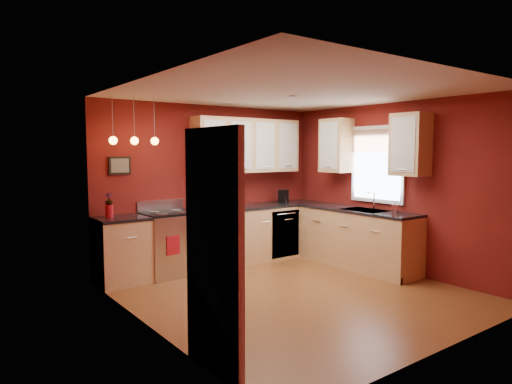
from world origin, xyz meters
TOP-DOWN VIEW (x-y plane):
  - floor at (0.00, 0.00)m, footprint 4.20×4.20m
  - ceiling at (0.00, 0.00)m, footprint 4.00×4.20m
  - wall_back at (0.00, 2.10)m, footprint 4.00×0.02m
  - wall_front at (0.00, -2.10)m, footprint 4.00×0.02m
  - wall_left at (-2.00, 0.00)m, footprint 0.02×4.20m
  - wall_right at (2.00, 0.00)m, footprint 0.02×4.20m
  - base_cabinets_back_left at (-1.65, 1.80)m, footprint 0.70×0.60m
  - base_cabinets_back_right at (0.73, 1.80)m, footprint 2.54×0.60m
  - base_cabinets_right at (1.70, 0.45)m, footprint 0.60×2.10m
  - counter_back_left at (-1.65, 1.80)m, footprint 0.70×0.62m
  - counter_back_right at (0.73, 1.80)m, footprint 2.54×0.62m
  - counter_right at (1.70, 0.45)m, footprint 0.62×2.10m
  - gas_range at (-0.92, 1.80)m, footprint 0.76×0.64m
  - dishwasher_front at (1.10, 1.51)m, footprint 0.60×0.02m
  - sink at (1.70, 0.30)m, footprint 0.50×0.70m
  - window at (1.97, 0.30)m, footprint 0.06×1.02m
  - door_left_wall at (-1.97, -1.20)m, footprint 0.12×0.82m
  - upper_cabinets_back at (0.60, 1.93)m, footprint 2.00×0.35m
  - upper_cabinets_right at (1.82, 0.32)m, footprint 0.35×1.95m
  - wall_picture at (-1.55, 2.08)m, footprint 0.32×0.03m
  - pendant_lights at (-1.45, 1.75)m, footprint 0.71×0.11m
  - red_canister at (-0.45, 1.87)m, footprint 0.12×0.12m
  - red_vase at (-1.79, 1.89)m, footprint 0.11×0.11m
  - flowers at (-1.79, 1.89)m, footprint 0.13×0.13m
  - coffee_maker at (1.34, 1.84)m, footprint 0.19×0.19m
  - soap_pump at (1.84, -0.16)m, footprint 0.09×0.09m
  - dish_towel at (-1.02, 1.47)m, footprint 0.20×0.01m

SIDE VIEW (x-z plane):
  - floor at x=0.00m, z-range 0.00..0.00m
  - base_cabinets_back_left at x=-1.65m, z-range 0.00..0.90m
  - base_cabinets_back_right at x=0.73m, z-range 0.00..0.90m
  - base_cabinets_right at x=1.70m, z-range 0.00..0.90m
  - dishwasher_front at x=1.10m, z-range 0.05..0.85m
  - gas_range at x=-0.92m, z-range -0.07..1.04m
  - dish_towel at x=-1.02m, z-range 0.38..0.66m
  - sink at x=1.70m, z-range 0.75..1.08m
  - counter_back_left at x=-1.65m, z-range 0.90..0.94m
  - counter_back_right at x=0.73m, z-range 0.90..0.94m
  - counter_right at x=1.70m, z-range 0.90..0.94m
  - door_left_wall at x=-1.97m, z-range 0.00..2.05m
  - red_vase at x=-1.79m, z-range 0.94..1.12m
  - red_canister at x=-0.45m, z-range 0.94..1.12m
  - soap_pump at x=1.84m, z-range 0.94..1.12m
  - coffee_maker at x=1.34m, z-range 0.93..1.16m
  - flowers at x=-1.79m, z-range 1.10..1.28m
  - wall_back at x=0.00m, z-range 0.00..2.60m
  - wall_front at x=0.00m, z-range 0.00..2.60m
  - wall_left at x=-2.00m, z-range 0.00..2.60m
  - wall_right at x=2.00m, z-range 0.00..2.60m
  - wall_picture at x=-1.55m, z-range 1.52..1.78m
  - window at x=1.97m, z-range 1.08..2.30m
  - upper_cabinets_back at x=0.60m, z-range 1.50..2.40m
  - upper_cabinets_right at x=1.82m, z-range 1.50..2.40m
  - pendant_lights at x=-1.45m, z-range 1.68..2.34m
  - ceiling at x=0.00m, z-range 2.59..2.61m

